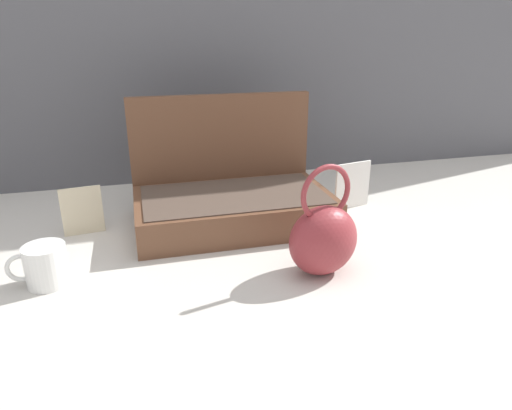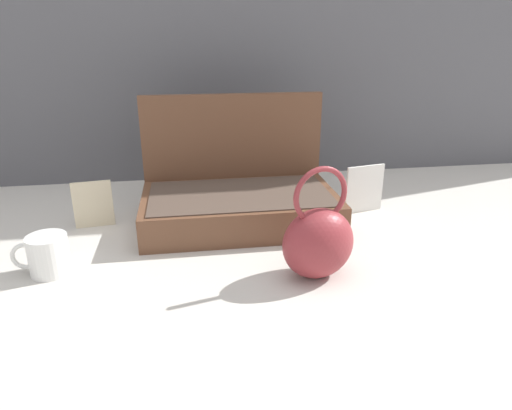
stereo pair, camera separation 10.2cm
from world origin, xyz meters
TOP-DOWN VIEW (x-y plane):
  - ground_plane at (0.00, 0.00)m, footprint 6.00×6.00m
  - open_suitcase at (-0.04, 0.17)m, footprint 0.50×0.31m
  - teal_pouch_handbag at (0.09, -0.16)m, footprint 0.17×0.14m
  - coffee_mug at (-0.46, -0.06)m, footprint 0.12×0.08m
  - info_card_left at (0.31, 0.17)m, footprint 0.11×0.03m
  - poster_card_right at (-0.41, 0.17)m, footprint 0.10×0.02m

SIDE VIEW (x-z plane):
  - ground_plane at x=0.00m, z-range 0.00..0.00m
  - coffee_mug at x=-0.46m, z-range 0.00..0.08m
  - poster_card_right at x=-0.41m, z-range 0.00..0.12m
  - info_card_left at x=0.31m, z-range 0.00..0.13m
  - open_suitcase at x=-0.04m, z-range -0.09..0.23m
  - teal_pouch_handbag at x=0.09m, z-range -0.04..0.20m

